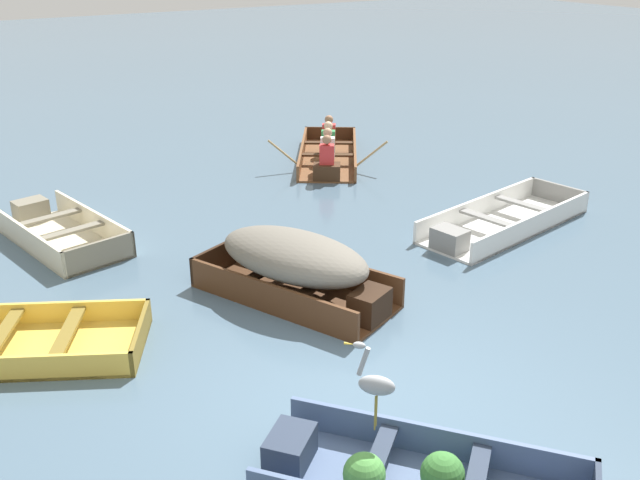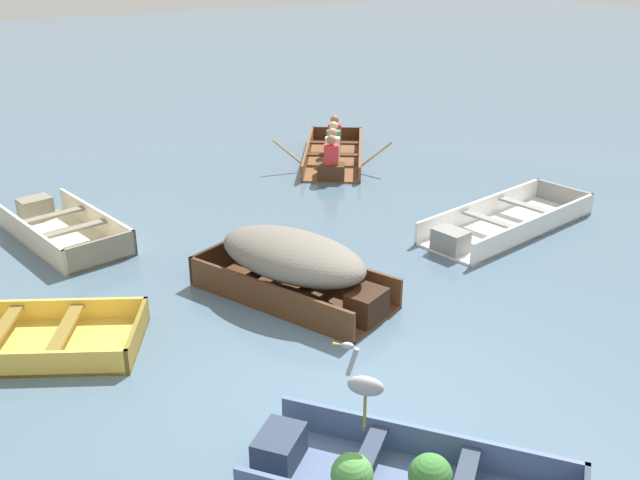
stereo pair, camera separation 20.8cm
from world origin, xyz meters
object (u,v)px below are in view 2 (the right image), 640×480
at_px(skiff_cream_far_moored, 60,229).
at_px(heron_on_dinghy, 364,383).
at_px(rowboat_wooden_brown_with_crew, 333,153).
at_px(skiff_white_mid_moored, 502,224).
at_px(skiff_dark_varnish_outer_moored, 294,262).
at_px(skiff_yellow_near_moored, 23,340).

height_order(skiff_cream_far_moored, heron_on_dinghy, heron_on_dinghy).
bearing_deg(heron_on_dinghy, rowboat_wooden_brown_with_crew, 60.36).
bearing_deg(heron_on_dinghy, skiff_white_mid_moored, 34.98).
bearing_deg(skiff_dark_varnish_outer_moored, skiff_white_mid_moored, 4.82).
distance_m(skiff_yellow_near_moored, skiff_cream_far_moored, 3.34).
height_order(rowboat_wooden_brown_with_crew, heron_on_dinghy, heron_on_dinghy).
bearing_deg(rowboat_wooden_brown_with_crew, heron_on_dinghy, -119.64).
bearing_deg(skiff_white_mid_moored, skiff_cream_far_moored, 152.06).
relative_size(rowboat_wooden_brown_with_crew, heron_on_dinghy, 3.83).
xyz_separation_m(skiff_yellow_near_moored, skiff_cream_far_moored, (1.07, 3.16, 0.04)).
bearing_deg(heron_on_dinghy, skiff_yellow_near_moored, 122.05).
xyz_separation_m(skiff_yellow_near_moored, heron_on_dinghy, (2.27, -3.62, 0.78)).
height_order(skiff_yellow_near_moored, heron_on_dinghy, heron_on_dinghy).
height_order(skiff_dark_varnish_outer_moored, heron_on_dinghy, heron_on_dinghy).
xyz_separation_m(skiff_white_mid_moored, skiff_cream_far_moored, (-6.19, 3.28, 0.02)).
bearing_deg(skiff_white_mid_moored, skiff_dark_varnish_outer_moored, -175.18).
relative_size(skiff_yellow_near_moored, rowboat_wooden_brown_with_crew, 0.84).
bearing_deg(skiff_white_mid_moored, heron_on_dinghy, -145.02).
bearing_deg(skiff_dark_varnish_outer_moored, skiff_yellow_near_moored, 172.05).
xyz_separation_m(skiff_yellow_near_moored, skiff_dark_varnish_outer_moored, (3.28, -0.46, 0.40)).
bearing_deg(heron_on_dinghy, skiff_dark_varnish_outer_moored, 72.12).
bearing_deg(rowboat_wooden_brown_with_crew, skiff_cream_far_moored, -167.84).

